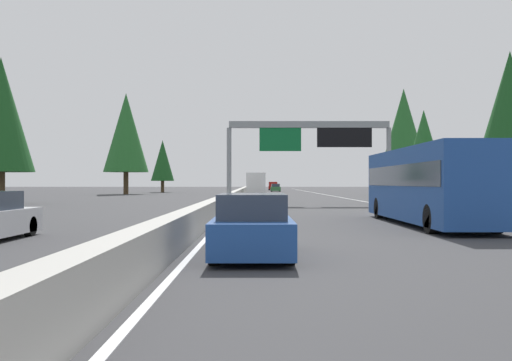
{
  "coord_description": "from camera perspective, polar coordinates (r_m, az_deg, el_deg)",
  "views": [
    {
      "loc": [
        -1.21,
        -1.79,
        1.73
      ],
      "look_at": [
        67.25,
        -1.77,
        1.97
      ],
      "focal_mm": 39.41,
      "sensor_mm": 36.0,
      "label": 1
    }
  ],
  "objects": [
    {
      "name": "sedan_mid_left",
      "position": [
        107.1,
        2.0,
        -0.76
      ],
      "size": [
        4.4,
        1.8,
        1.47
      ],
      "color": "#2D6B38",
      "rests_on": "ground"
    },
    {
      "name": "conifer_left_mid",
      "position": [
        84.52,
        -13.06,
        4.75
      ],
      "size": [
        6.52,
        6.52,
        14.82
      ],
      "color": "#4C3823",
      "rests_on": "ground"
    },
    {
      "name": "box_truck_far_center",
      "position": [
        73.6,
        -0.01,
        -0.29
      ],
      "size": [
        8.5,
        2.4,
        2.95
      ],
      "color": "white",
      "rests_on": "ground"
    },
    {
      "name": "ground_plane",
      "position": [
        61.26,
        -1.66,
        -1.82
      ],
      "size": [
        320.0,
        320.0,
        0.0
      ],
      "primitive_type": "plane",
      "color": "#38383A"
    },
    {
      "name": "conifer_left_far",
      "position": [
        99.06,
        -9.46,
        2.0
      ],
      "size": [
        4.01,
        4.01,
        9.11
      ],
      "color": "#4C3823",
      "rests_on": "ground"
    },
    {
      "name": "bus_far_right",
      "position": [
        24.04,
        17.0,
        -0.22
      ],
      "size": [
        11.5,
        2.55,
        3.1
      ],
      "color": "#1E4793",
      "rests_on": "ground"
    },
    {
      "name": "conifer_left_near",
      "position": [
        49.25,
        -24.48,
        6.1
      ],
      "size": [
        5.15,
        5.15,
        11.71
      ],
      "color": "#4C3823",
      "rests_on": "ground"
    },
    {
      "name": "sedan_near_right",
      "position": [
        13.15,
        -0.39,
        -4.77
      ],
      "size": [
        4.4,
        1.8,
        1.47
      ],
      "color": "#1E4793",
      "rests_on": "ground"
    },
    {
      "name": "shoulder_stripe_median",
      "position": [
        71.24,
        -1.22,
        -1.59
      ],
      "size": [
        160.0,
        0.16,
        0.01
      ],
      "primitive_type": "cube",
      "color": "silver",
      "rests_on": "ground"
    },
    {
      "name": "shoulder_stripe_right",
      "position": [
        71.89,
        7.8,
        -1.57
      ],
      "size": [
        160.0,
        0.16,
        0.01
      ],
      "primitive_type": "cube",
      "color": "silver",
      "rests_on": "ground"
    },
    {
      "name": "conifer_right_near",
      "position": [
        47.53,
        24.38,
        6.42
      ],
      "size": [
        5.21,
        5.21,
        11.84
      ],
      "color": "#4C3823",
      "rests_on": "ground"
    },
    {
      "name": "sign_gantry_overhead",
      "position": [
        43.52,
        5.63,
        4.28
      ],
      "size": [
        0.5,
        12.68,
        6.44
      ],
      "color": "gray",
      "rests_on": "ground"
    },
    {
      "name": "conifer_right_far",
      "position": [
        79.28,
        14.76,
        4.95
      ],
      "size": [
        6.39,
        6.39,
        14.53
      ],
      "color": "#4C3823",
      "rests_on": "ground"
    },
    {
      "name": "conifer_right_mid",
      "position": [
        51.7,
        16.66,
        3.37
      ],
      "size": [
        3.58,
        3.58,
        8.14
      ],
      "color": "#4C3823",
      "rests_on": "ground"
    },
    {
      "name": "pickup_mid_right",
      "position": [
        125.13,
        1.75,
        -0.57
      ],
      "size": [
        5.6,
        2.0,
        1.86
      ],
      "color": "maroon",
      "rests_on": "ground"
    },
    {
      "name": "sedan_distant_a",
      "position": [
        121.31,
        0.1,
        -0.69
      ],
      "size": [
        4.4,
        1.8,
        1.47
      ],
      "color": "maroon",
      "rests_on": "ground"
    },
    {
      "name": "median_barrier",
      "position": [
        81.24,
        -1.46,
        -1.1
      ],
      "size": [
        180.0,
        0.56,
        0.9
      ],
      "primitive_type": "cube",
      "color": "#ADAAA3",
      "rests_on": "ground"
    }
  ]
}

